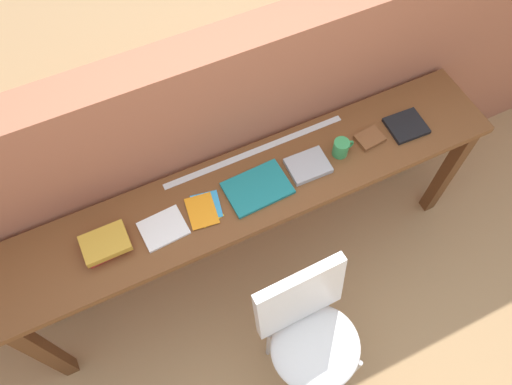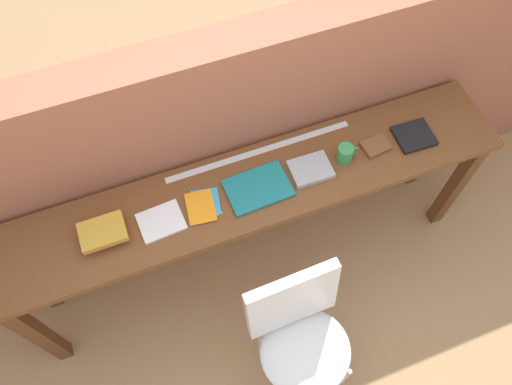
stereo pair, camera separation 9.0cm
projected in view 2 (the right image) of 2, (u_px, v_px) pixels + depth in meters
The scene contains 13 objects.
ground_plane at pixel (271, 301), 2.96m from camera, with size 40.00×40.00×0.00m, color tan.
brick_wall_back at pixel (229, 147), 2.61m from camera, with size 6.00×0.20×1.48m, color #9E5B42.
sideboard at pixel (252, 200), 2.46m from camera, with size 2.50×0.44×0.88m.
chair_white_moulded at pixel (301, 334), 2.35m from camera, with size 0.45×0.46×0.89m.
book_stack_leftmost at pixel (103, 233), 2.18m from camera, with size 0.20×0.16×0.06m.
magazine_cycling at pixel (161, 222), 2.24m from camera, with size 0.20×0.16×0.01m, color white.
pamphlet_pile_colourful at pixel (203, 205), 2.28m from camera, with size 0.18×0.19×0.01m.
book_open_centre at pixel (258, 188), 2.32m from camera, with size 0.29×0.20×0.02m, color #19757A.
book_grey_hardcover at pixel (311, 169), 2.36m from camera, with size 0.19×0.15×0.03m, color #9E9EA3.
mug at pixel (345, 154), 2.37m from camera, with size 0.11×0.08×0.09m.
leather_journal_brown at pixel (376, 146), 2.43m from camera, with size 0.13×0.10×0.02m, color brown.
book_repair_rightmost at pixel (414, 136), 2.46m from camera, with size 0.18×0.17×0.02m, color black.
ruler_metal_back_edge at pixel (259, 151), 2.43m from camera, with size 0.95×0.03×0.00m, color silver.
Camera 2 is at (-0.40, -0.80, 2.90)m, focal length 35.00 mm.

